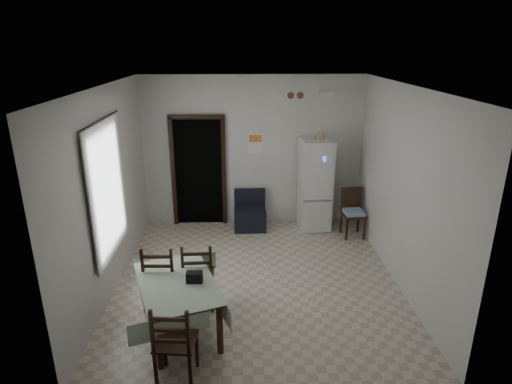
{
  "coord_description": "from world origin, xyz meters",
  "views": [
    {
      "loc": [
        -0.22,
        -5.75,
        3.44
      ],
      "look_at": [
        0.0,
        0.5,
        1.25
      ],
      "focal_mm": 30.0,
      "sensor_mm": 36.0,
      "label": 1
    }
  ],
  "objects_px": {
    "corner_chair": "(354,214)",
    "dining_table": "(179,307)",
    "dining_chair_far_right": "(198,274)",
    "fridge": "(315,185)",
    "dining_chair_near_head": "(176,340)",
    "navy_seat": "(250,211)",
    "dining_chair_far_left": "(162,277)"
  },
  "relations": [
    {
      "from": "fridge",
      "to": "dining_table",
      "type": "distance_m",
      "value": 3.85
    },
    {
      "from": "dining_chair_far_left",
      "to": "dining_chair_near_head",
      "type": "relative_size",
      "value": 1.03
    },
    {
      "from": "fridge",
      "to": "dining_chair_near_head",
      "type": "bearing_deg",
      "value": -124.24
    },
    {
      "from": "corner_chair",
      "to": "dining_chair_near_head",
      "type": "height_order",
      "value": "dining_chair_near_head"
    },
    {
      "from": "dining_chair_far_left",
      "to": "dining_chair_near_head",
      "type": "distance_m",
      "value": 1.32
    },
    {
      "from": "fridge",
      "to": "dining_table",
      "type": "height_order",
      "value": "fridge"
    },
    {
      "from": "corner_chair",
      "to": "dining_chair_near_head",
      "type": "distance_m",
      "value": 4.47
    },
    {
      "from": "dining_table",
      "to": "fridge",
      "type": "bearing_deg",
      "value": 35.25
    },
    {
      "from": "fridge",
      "to": "dining_chair_near_head",
      "type": "relative_size",
      "value": 1.79
    },
    {
      "from": "navy_seat",
      "to": "dining_chair_far_left",
      "type": "distance_m",
      "value": 2.94
    },
    {
      "from": "dining_chair_far_right",
      "to": "dining_chair_near_head",
      "type": "bearing_deg",
      "value": 83.09
    },
    {
      "from": "corner_chair",
      "to": "dining_chair_far_right",
      "type": "xyz_separation_m",
      "value": [
        -2.66,
        -2.14,
        0.04
      ]
    },
    {
      "from": "dining_chair_far_left",
      "to": "dining_chair_near_head",
      "type": "xyz_separation_m",
      "value": [
        0.36,
        -1.27,
        -0.01
      ]
    },
    {
      "from": "dining_chair_far_right",
      "to": "dining_chair_near_head",
      "type": "xyz_separation_m",
      "value": [
        -0.11,
        -1.36,
        -0.0
      ]
    },
    {
      "from": "fridge",
      "to": "dining_chair_far_left",
      "type": "distance_m",
      "value": 3.66
    },
    {
      "from": "dining_chair_far_left",
      "to": "dining_chair_near_head",
      "type": "bearing_deg",
      "value": 108.16
    },
    {
      "from": "navy_seat",
      "to": "dining_chair_far_right",
      "type": "bearing_deg",
      "value": -106.66
    },
    {
      "from": "dining_chair_far_right",
      "to": "dining_table",
      "type": "bearing_deg",
      "value": 68.67
    },
    {
      "from": "dining_table",
      "to": "corner_chair",
      "type": "bearing_deg",
      "value": 23.62
    },
    {
      "from": "dining_chair_far_right",
      "to": "dining_chair_far_left",
      "type": "bearing_deg",
      "value": 9.12
    },
    {
      "from": "corner_chair",
      "to": "dining_chair_near_head",
      "type": "bearing_deg",
      "value": -132.93
    },
    {
      "from": "fridge",
      "to": "dining_table",
      "type": "relative_size",
      "value": 1.31
    },
    {
      "from": "dining_table",
      "to": "dining_chair_far_right",
      "type": "bearing_deg",
      "value": 51.11
    },
    {
      "from": "fridge",
      "to": "dining_chair_far_right",
      "type": "relative_size",
      "value": 1.79
    },
    {
      "from": "dining_chair_far_left",
      "to": "dining_chair_near_head",
      "type": "height_order",
      "value": "dining_chair_far_left"
    },
    {
      "from": "corner_chair",
      "to": "dining_table",
      "type": "bearing_deg",
      "value": -141.19
    },
    {
      "from": "dining_chair_near_head",
      "to": "navy_seat",
      "type": "bearing_deg",
      "value": -97.4
    },
    {
      "from": "navy_seat",
      "to": "dining_chair_far_left",
      "type": "relative_size",
      "value": 0.73
    },
    {
      "from": "corner_chair",
      "to": "dining_chair_near_head",
      "type": "xyz_separation_m",
      "value": [
        -2.78,
        -3.51,
        0.04
      ]
    },
    {
      "from": "corner_chair",
      "to": "dining_table",
      "type": "height_order",
      "value": "corner_chair"
    },
    {
      "from": "dining_chair_far_left",
      "to": "dining_table",
      "type": "bearing_deg",
      "value": 123.8
    },
    {
      "from": "fridge",
      "to": "dining_chair_near_head",
      "type": "distance_m",
      "value": 4.48
    }
  ]
}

